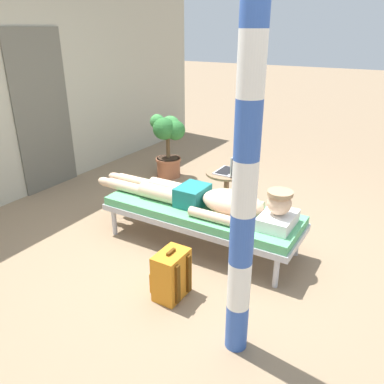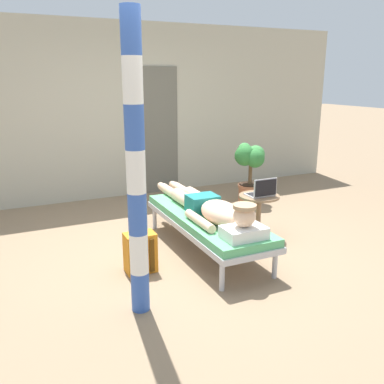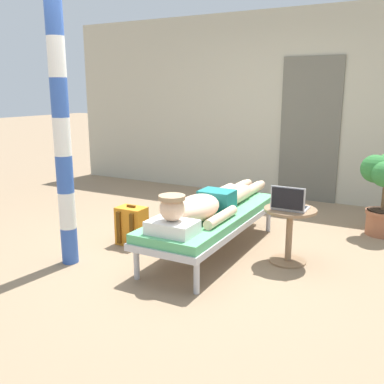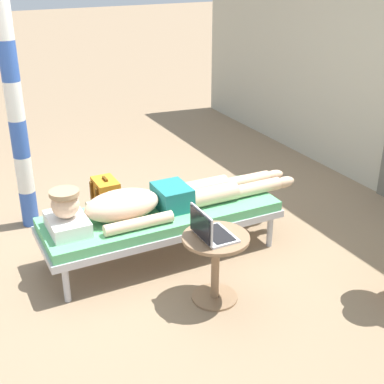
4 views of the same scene
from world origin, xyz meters
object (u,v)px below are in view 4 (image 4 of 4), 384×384
Objects in this scene: laptop at (210,231)px; side_table at (215,257)px; person_reclining at (150,201)px; lounge_chair at (161,218)px; backpack at (107,200)px; porch_post at (14,101)px.

side_table is at bearing 90.00° from laptop.
laptop is at bearing 10.61° from person_reclining.
lounge_chair is 4.66× the size of backpack.
porch_post is at bearing -143.61° from person_reclining.
laptop is (0.75, 0.14, 0.06)m from person_reclining.
laptop reaches higher than person_reclining.
laptop is (-0.00, -0.05, 0.23)m from side_table.
porch_post is at bearing -153.02° from laptop.
backpack is at bearing -169.66° from side_table.
side_table reaches higher than backpack.
laptop is at bearing 26.98° from porch_post.
person_reclining is at bearing -169.39° from laptop.
side_table is at bearing 6.97° from lounge_chair.
laptop is 1.65m from backpack.
side_table is 0.22× the size of porch_post.
laptop reaches higher than side_table.
porch_post reaches higher than side_table.
person_reclining is 7.00× the size of laptop.
person_reclining reaches higher than lounge_chair.
lounge_chair is at bearing -173.03° from side_table.
lounge_chair is 0.91× the size of person_reclining.
backpack is (-1.58, -0.29, -0.16)m from side_table.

